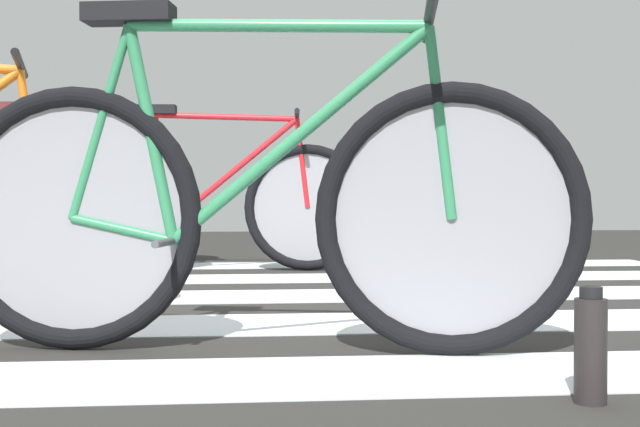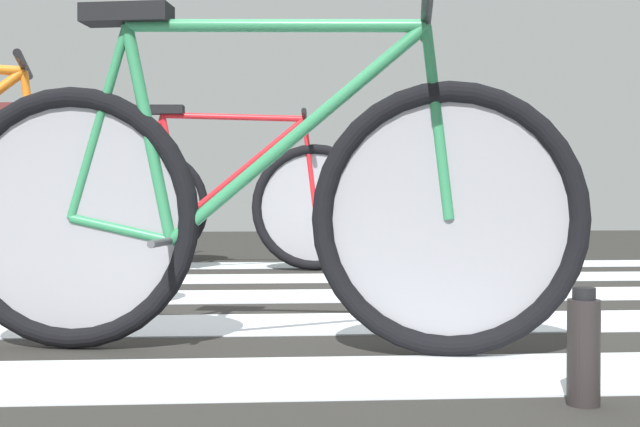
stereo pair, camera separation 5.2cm
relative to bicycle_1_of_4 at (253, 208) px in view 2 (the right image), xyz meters
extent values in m
cube|color=#2A2926|center=(-0.08, 0.71, -0.40)|extent=(18.00, 14.00, 0.02)
cube|color=silver|center=(-0.11, -0.31, -0.38)|extent=(5.20, 0.44, 0.00)
cube|color=silver|center=(-0.16, 0.47, -0.38)|extent=(5.20, 0.44, 0.00)
cube|color=silver|center=(-0.06, 1.22, -0.38)|extent=(5.20, 0.44, 0.00)
cube|color=silver|center=(-0.03, 1.96, -0.38)|extent=(5.20, 0.44, 0.00)
cube|color=silver|center=(-0.11, 2.76, -0.38)|extent=(5.20, 0.44, 0.00)
torus|color=black|center=(-0.50, 0.09, -0.03)|extent=(0.71, 0.19, 0.72)
torus|color=black|center=(0.51, -0.09, -0.03)|extent=(0.71, 0.19, 0.72)
cylinder|color=gray|center=(-0.50, 0.09, -0.03)|extent=(0.60, 0.12, 0.61)
cylinder|color=gray|center=(0.51, -0.09, -0.03)|extent=(0.60, 0.12, 0.61)
cylinder|color=#308253|center=(0.05, -0.01, 0.48)|extent=(0.79, 0.18, 0.05)
cylinder|color=#308253|center=(0.11, -0.02, 0.19)|extent=(0.70, 0.16, 0.59)
cylinder|color=#308253|center=(-0.28, 0.05, 0.20)|extent=(0.16, 0.06, 0.59)
cylinder|color=#308253|center=(-0.36, 0.07, -0.06)|extent=(0.29, 0.08, 0.09)
cylinder|color=#308253|center=(-0.42, 0.08, 0.23)|extent=(0.19, 0.06, 0.53)
cylinder|color=#308253|center=(0.48, -0.09, 0.22)|extent=(0.09, 0.04, 0.50)
cube|color=black|center=(-0.34, 0.06, 0.52)|extent=(0.25, 0.13, 0.05)
cylinder|color=black|center=(0.45, -0.08, 0.49)|extent=(0.12, 0.52, 0.03)
cylinder|color=#4C4C51|center=(-0.22, 0.04, -0.09)|extent=(0.08, 0.34, 0.02)
torus|color=black|center=(-0.75, 0.77, -0.03)|extent=(0.71, 0.20, 0.72)
cylinder|color=gray|center=(-0.75, 0.77, -0.03)|extent=(0.60, 0.13, 0.61)
cylinder|color=orange|center=(-0.78, 0.77, 0.22)|extent=(0.09, 0.05, 0.50)
cylinder|color=black|center=(-0.81, 0.76, 0.49)|extent=(0.13, 0.51, 0.03)
torus|color=black|center=(-0.70, 2.47, -0.03)|extent=(0.72, 0.10, 0.72)
torus|color=black|center=(0.32, 2.41, -0.03)|extent=(0.72, 0.10, 0.72)
cylinder|color=gray|center=(-0.70, 2.47, -0.03)|extent=(0.61, 0.04, 0.61)
cylinder|color=gray|center=(0.32, 2.41, -0.03)|extent=(0.61, 0.04, 0.61)
cylinder|color=red|center=(-0.14, 2.44, 0.48)|extent=(0.80, 0.08, 0.05)
cylinder|color=red|center=(-0.08, 2.44, 0.19)|extent=(0.70, 0.08, 0.59)
cylinder|color=red|center=(-0.48, 2.46, 0.20)|extent=(0.16, 0.04, 0.59)
cylinder|color=red|center=(-0.56, 2.46, -0.06)|extent=(0.29, 0.04, 0.09)
cylinder|color=red|center=(-0.62, 2.47, 0.23)|extent=(0.19, 0.04, 0.53)
cylinder|color=red|center=(0.29, 2.42, 0.22)|extent=(0.09, 0.03, 0.50)
cube|color=black|center=(-0.54, 2.46, 0.52)|extent=(0.24, 0.10, 0.05)
cylinder|color=black|center=(0.26, 2.42, 0.49)|extent=(0.06, 0.52, 0.03)
cylinder|color=#4C4C51|center=(-0.42, 2.46, -0.09)|extent=(0.04, 0.34, 0.02)
torus|color=black|center=(-1.68, 3.28, -0.03)|extent=(0.71, 0.19, 0.72)
torus|color=black|center=(-0.67, 3.09, -0.03)|extent=(0.71, 0.19, 0.72)
cylinder|color=gray|center=(-1.68, 3.28, -0.03)|extent=(0.60, 0.12, 0.61)
cylinder|color=gray|center=(-0.67, 3.09, -0.03)|extent=(0.60, 0.12, 0.61)
cylinder|color=white|center=(-1.13, 3.17, 0.48)|extent=(0.79, 0.18, 0.05)
cylinder|color=white|center=(-1.07, 3.16, 0.19)|extent=(0.70, 0.16, 0.59)
cylinder|color=white|center=(-1.46, 3.24, 0.20)|extent=(0.16, 0.06, 0.59)
cylinder|color=white|center=(-1.54, 3.25, -0.06)|extent=(0.29, 0.08, 0.09)
cylinder|color=white|center=(-1.60, 3.26, 0.23)|extent=(0.19, 0.06, 0.53)
cylinder|color=white|center=(-0.70, 3.09, 0.22)|extent=(0.09, 0.04, 0.50)
cube|color=black|center=(-1.52, 3.25, 0.52)|extent=(0.25, 0.13, 0.05)
cylinder|color=black|center=(-0.73, 3.10, 0.49)|extent=(0.12, 0.52, 0.03)
cylinder|color=#4C4C51|center=(-1.40, 3.23, -0.09)|extent=(0.08, 0.34, 0.02)
cylinder|color=#A87A5B|center=(-1.46, 3.38, 0.13)|extent=(0.11, 0.11, 0.92)
cylinder|color=#A87A5B|center=(-1.51, 3.10, 0.13)|extent=(0.11, 0.11, 0.92)
cube|color=#532221|center=(-1.49, 3.24, 0.49)|extent=(0.29, 0.44, 0.28)
cube|color=black|center=(-1.39, 3.37, -0.35)|extent=(0.27, 0.15, 0.07)
cube|color=black|center=(-1.45, 3.09, -0.35)|extent=(0.27, 0.15, 0.07)
cylinder|color=#282323|center=(0.66, -0.59, -0.28)|extent=(0.07, 0.07, 0.21)
cylinder|color=black|center=(0.66, -0.59, -0.16)|extent=(0.05, 0.05, 0.02)
camera|label=1|loc=(-0.03, -2.16, 0.03)|focal=45.53mm
camera|label=2|loc=(0.03, -2.16, 0.03)|focal=45.53mm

